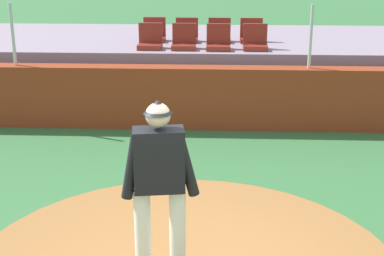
{
  "coord_description": "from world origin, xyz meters",
  "views": [
    {
      "loc": [
        0.32,
        -5.02,
        3.43
      ],
      "look_at": [
        0.0,
        1.86,
        1.13
      ],
      "focal_mm": 53.06,
      "sensor_mm": 36.0,
      "label": 1
    }
  ],
  "objects_px": {
    "pitcher": "(159,174)",
    "stadium_chair_1": "(184,41)",
    "stadium_chair_4": "(154,34)",
    "stadium_chair_7": "(251,35)",
    "stadium_chair_0": "(150,41)",
    "stadium_chair_6": "(219,34)",
    "stadium_chair_5": "(187,34)",
    "stadium_chair_2": "(218,42)",
    "stadium_chair_3": "(255,42)"
  },
  "relations": [
    {
      "from": "stadium_chair_1",
      "to": "stadium_chair_2",
      "type": "bearing_deg",
      "value": 176.69
    },
    {
      "from": "pitcher",
      "to": "stadium_chair_3",
      "type": "height_order",
      "value": "pitcher"
    },
    {
      "from": "stadium_chair_1",
      "to": "stadium_chair_7",
      "type": "xyz_separation_m",
      "value": [
        1.4,
        0.87,
        0.0
      ]
    },
    {
      "from": "stadium_chair_4",
      "to": "stadium_chair_6",
      "type": "xyz_separation_m",
      "value": [
        1.42,
        -0.03,
        0.0
      ]
    },
    {
      "from": "stadium_chair_0",
      "to": "stadium_chair_7",
      "type": "bearing_deg",
      "value": -157.72
    },
    {
      "from": "stadium_chair_4",
      "to": "stadium_chair_5",
      "type": "bearing_deg",
      "value": 176.36
    },
    {
      "from": "pitcher",
      "to": "stadium_chair_0",
      "type": "relative_size",
      "value": 3.56
    },
    {
      "from": "pitcher",
      "to": "stadium_chair_3",
      "type": "xyz_separation_m",
      "value": [
        1.3,
        6.35,
        0.21
      ]
    },
    {
      "from": "stadium_chair_3",
      "to": "stadium_chair_7",
      "type": "bearing_deg",
      "value": -87.86
    },
    {
      "from": "pitcher",
      "to": "stadium_chair_6",
      "type": "distance_m",
      "value": 7.24
    },
    {
      "from": "stadium_chair_2",
      "to": "stadium_chair_3",
      "type": "height_order",
      "value": "same"
    },
    {
      "from": "stadium_chair_2",
      "to": "stadium_chair_4",
      "type": "xyz_separation_m",
      "value": [
        -1.4,
        0.94,
        0.0
      ]
    },
    {
      "from": "stadium_chair_5",
      "to": "stadium_chair_6",
      "type": "relative_size",
      "value": 1.0
    },
    {
      "from": "stadium_chair_6",
      "to": "stadium_chair_7",
      "type": "bearing_deg",
      "value": 179.55
    },
    {
      "from": "stadium_chair_0",
      "to": "stadium_chair_6",
      "type": "relative_size",
      "value": 1.0
    },
    {
      "from": "stadium_chair_4",
      "to": "stadium_chair_7",
      "type": "bearing_deg",
      "value": 179.09
    },
    {
      "from": "stadium_chair_1",
      "to": "stadium_chair_2",
      "type": "height_order",
      "value": "same"
    },
    {
      "from": "pitcher",
      "to": "stadium_chair_1",
      "type": "relative_size",
      "value": 3.56
    },
    {
      "from": "stadium_chair_3",
      "to": "stadium_chair_6",
      "type": "xyz_separation_m",
      "value": [
        -0.72,
        0.87,
        0.0
      ]
    },
    {
      "from": "stadium_chair_0",
      "to": "stadium_chair_4",
      "type": "relative_size",
      "value": 1.0
    },
    {
      "from": "stadium_chair_1",
      "to": "stadium_chair_5",
      "type": "distance_m",
      "value": 0.86
    },
    {
      "from": "stadium_chair_2",
      "to": "pitcher",
      "type": "bearing_deg",
      "value": 84.93
    },
    {
      "from": "stadium_chair_1",
      "to": "stadium_chair_3",
      "type": "height_order",
      "value": "same"
    },
    {
      "from": "stadium_chair_5",
      "to": "stadium_chair_3",
      "type": "bearing_deg",
      "value": 149.17
    },
    {
      "from": "stadium_chair_4",
      "to": "stadium_chair_1",
      "type": "bearing_deg",
      "value": 127.97
    },
    {
      "from": "stadium_chair_0",
      "to": "stadium_chair_5",
      "type": "relative_size",
      "value": 1.0
    },
    {
      "from": "stadium_chair_2",
      "to": "stadium_chair_4",
      "type": "height_order",
      "value": "same"
    },
    {
      "from": "stadium_chair_0",
      "to": "stadium_chair_3",
      "type": "relative_size",
      "value": 1.0
    },
    {
      "from": "stadium_chair_0",
      "to": "stadium_chair_4",
      "type": "xyz_separation_m",
      "value": [
        -0.02,
        0.89,
        0.0
      ]
    },
    {
      "from": "stadium_chair_4",
      "to": "stadium_chair_3",
      "type": "bearing_deg",
      "value": 157.24
    },
    {
      "from": "stadium_chair_2",
      "to": "stadium_chair_4",
      "type": "relative_size",
      "value": 1.0
    },
    {
      "from": "pitcher",
      "to": "stadium_chair_3",
      "type": "relative_size",
      "value": 3.56
    },
    {
      "from": "stadium_chair_0",
      "to": "stadium_chair_1",
      "type": "distance_m",
      "value": 0.69
    },
    {
      "from": "stadium_chair_4",
      "to": "stadium_chair_6",
      "type": "distance_m",
      "value": 1.42
    },
    {
      "from": "pitcher",
      "to": "stadium_chair_2",
      "type": "xyz_separation_m",
      "value": [
        0.56,
        6.3,
        0.21
      ]
    },
    {
      "from": "stadium_chair_5",
      "to": "stadium_chair_7",
      "type": "bearing_deg",
      "value": -179.52
    },
    {
      "from": "stadium_chair_3",
      "to": "stadium_chair_4",
      "type": "height_order",
      "value": "same"
    },
    {
      "from": "stadium_chair_1",
      "to": "stadium_chair_4",
      "type": "relative_size",
      "value": 1.0
    },
    {
      "from": "stadium_chair_5",
      "to": "stadium_chair_4",
      "type": "bearing_deg",
      "value": -3.64
    },
    {
      "from": "stadium_chair_4",
      "to": "stadium_chair_6",
      "type": "relative_size",
      "value": 1.0
    },
    {
      "from": "stadium_chair_0",
      "to": "stadium_chair_7",
      "type": "distance_m",
      "value": 2.26
    },
    {
      "from": "stadium_chair_0",
      "to": "stadium_chair_5",
      "type": "xyz_separation_m",
      "value": [
        0.69,
        0.84,
        0.0
      ]
    },
    {
      "from": "stadium_chair_1",
      "to": "stadium_chair_4",
      "type": "bearing_deg",
      "value": -52.03
    },
    {
      "from": "stadium_chair_3",
      "to": "stadium_chair_5",
      "type": "relative_size",
      "value": 1.0
    },
    {
      "from": "stadium_chair_6",
      "to": "stadium_chair_2",
      "type": "bearing_deg",
      "value": 88.79
    },
    {
      "from": "pitcher",
      "to": "stadium_chair_1",
      "type": "xyz_separation_m",
      "value": [
        -0.14,
        6.34,
        0.21
      ]
    },
    {
      "from": "stadium_chair_3",
      "to": "pitcher",
      "type": "bearing_deg",
      "value": 78.43
    },
    {
      "from": "stadium_chair_0",
      "to": "stadium_chair_2",
      "type": "height_order",
      "value": "same"
    },
    {
      "from": "stadium_chair_0",
      "to": "stadium_chair_6",
      "type": "bearing_deg",
      "value": -148.42
    },
    {
      "from": "stadium_chair_1",
      "to": "stadium_chair_7",
      "type": "height_order",
      "value": "same"
    }
  ]
}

